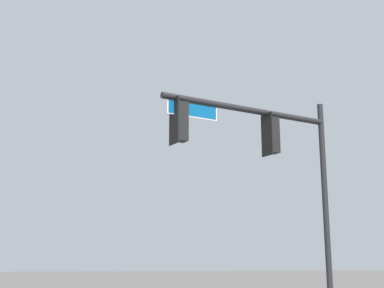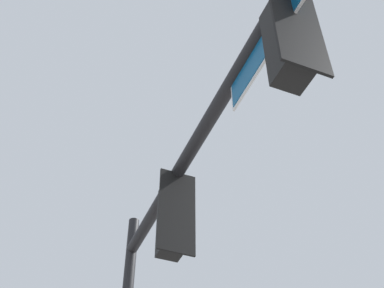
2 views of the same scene
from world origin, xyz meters
TOP-DOWN VIEW (x-y plane):
  - signal_pole_near at (-4.32, -7.14)m, footprint 5.80×0.54m

SIDE VIEW (x-z plane):
  - signal_pole_near at x=-4.32m, z-range 1.73..8.64m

